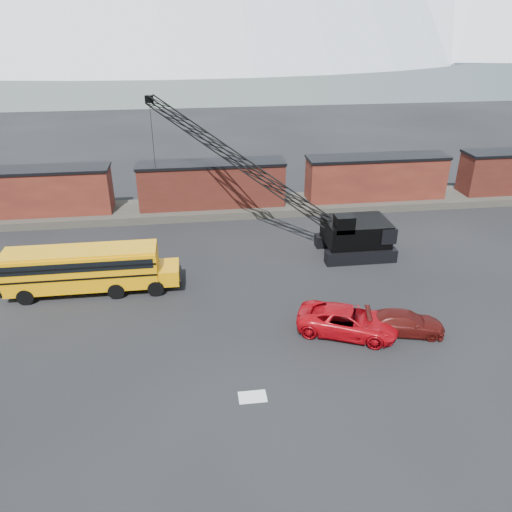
{
  "coord_description": "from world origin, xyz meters",
  "views": [
    {
      "loc": [
        -1.9,
        -23.09,
        17.31
      ],
      "look_at": [
        1.99,
        5.78,
        3.0
      ],
      "focal_mm": 35.0,
      "sensor_mm": 36.0,
      "label": 1
    }
  ],
  "objects_px": {
    "red_pickup": "(348,321)",
    "crawler_crane": "(239,161)",
    "maroon_suv": "(405,323)",
    "school_bus": "(88,268)"
  },
  "relations": [
    {
      "from": "red_pickup",
      "to": "crawler_crane",
      "type": "bearing_deg",
      "value": 40.49
    },
    {
      "from": "school_bus",
      "to": "crawler_crane",
      "type": "height_order",
      "value": "crawler_crane"
    },
    {
      "from": "red_pickup",
      "to": "maroon_suv",
      "type": "xyz_separation_m",
      "value": [
        3.39,
        -0.4,
        -0.14
      ]
    },
    {
      "from": "school_bus",
      "to": "maroon_suv",
      "type": "xyz_separation_m",
      "value": [
        19.35,
        -7.51,
        -1.11
      ]
    },
    {
      "from": "school_bus",
      "to": "maroon_suv",
      "type": "bearing_deg",
      "value": -21.21
    },
    {
      "from": "red_pickup",
      "to": "crawler_crane",
      "type": "height_order",
      "value": "crawler_crane"
    },
    {
      "from": "school_bus",
      "to": "red_pickup",
      "type": "height_order",
      "value": "school_bus"
    },
    {
      "from": "red_pickup",
      "to": "crawler_crane",
      "type": "xyz_separation_m",
      "value": [
        -4.78,
        15.33,
        5.67
      ]
    },
    {
      "from": "school_bus",
      "to": "crawler_crane",
      "type": "distance_m",
      "value": 14.65
    },
    {
      "from": "red_pickup",
      "to": "crawler_crane",
      "type": "distance_m",
      "value": 17.03
    }
  ]
}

